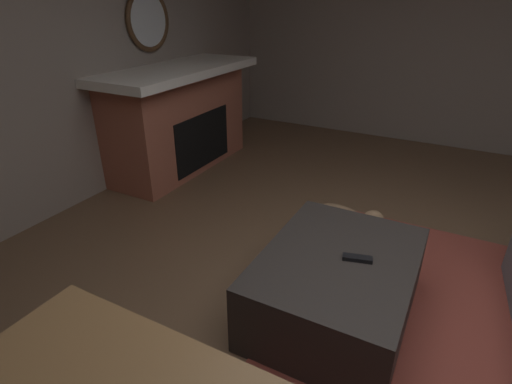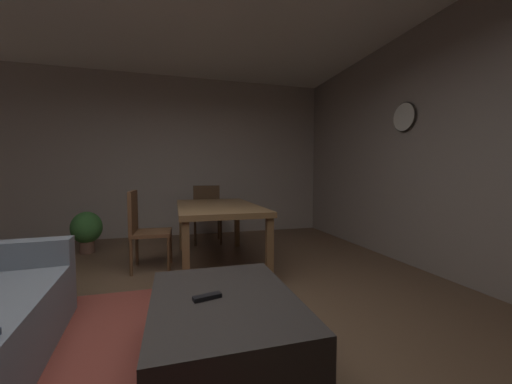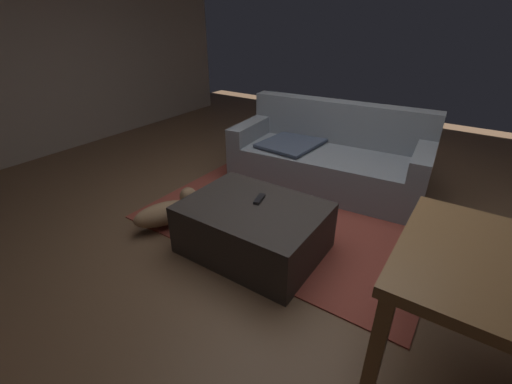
{
  "view_description": "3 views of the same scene",
  "coord_description": "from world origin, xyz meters",
  "views": [
    {
      "loc": [
        1.67,
        0.07,
        1.73
      ],
      "look_at": [
        0.46,
        -0.58,
        1.04
      ],
      "focal_mm": 28.2,
      "sensor_mm": 36.0,
      "label": 1
    },
    {
      "loc": [
        -1.79,
        -0.13,
        1.12
      ],
      "look_at": [
        0.49,
        -0.77,
        0.98
      ],
      "focal_mm": 20.39,
      "sensor_mm": 36.0,
      "label": 2
    },
    {
      "loc": [
        1.13,
        -2.28,
        1.76
      ],
      "look_at": [
        -0.18,
        -0.34,
        0.51
      ],
      "focal_mm": 23.97,
      "sensor_mm": 36.0,
      "label": 3
    }
  ],
  "objects": [
    {
      "name": "small_dog",
      "position": [
        -0.99,
        -0.55,
        0.17
      ],
      "size": [
        0.41,
        0.59,
        0.3
      ],
      "color": "#8C6B4C",
      "rests_on": "ground"
    },
    {
      "name": "ottoman_coffee_table",
      "position": [
        -0.17,
        -0.39,
        0.21
      ],
      "size": [
        1.08,
        0.81,
        0.42
      ],
      "primitive_type": "cube",
      "color": "#2D2826",
      "rests_on": "ground"
    },
    {
      "name": "tv_remote",
      "position": [
        -0.18,
        -0.29,
        0.43
      ],
      "size": [
        0.09,
        0.17,
        0.02
      ],
      "primitive_type": "cube",
      "rotation": [
        0.0,
        0.0,
        0.25
      ],
      "color": "black",
      "rests_on": "ottoman_coffee_table"
    },
    {
      "name": "floor",
      "position": [
        0.0,
        0.0,
        0.0
      ],
      "size": [
        9.05,
        9.05,
        0.0
      ],
      "primitive_type": "plane",
      "color": "brown"
    },
    {
      "name": "couch",
      "position": [
        -0.18,
        1.1,
        0.31
      ],
      "size": [
        2.13,
        1.06,
        0.88
      ],
      "color": "slate",
      "rests_on": "ground"
    },
    {
      "name": "wall_left",
      "position": [
        -3.77,
        0.0,
        1.44
      ],
      "size": [
        0.12,
        6.34,
        2.87
      ],
      "primitive_type": "cube",
      "color": "gray",
      "rests_on": "ground"
    },
    {
      "name": "area_rug",
      "position": [
        -0.17,
        0.32,
        0.01
      ],
      "size": [
        2.6,
        2.0,
        0.01
      ],
      "primitive_type": "cube",
      "color": "brown",
      "rests_on": "ground"
    }
  ]
}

